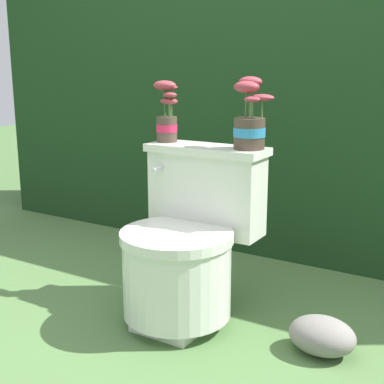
{
  "coord_description": "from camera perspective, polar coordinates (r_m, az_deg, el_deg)",
  "views": [
    {
      "loc": [
        1.1,
        -1.61,
        0.96
      ],
      "look_at": [
        0.08,
        0.07,
        0.5
      ],
      "focal_mm": 50.0,
      "sensor_mm": 36.0,
      "label": 1
    }
  ],
  "objects": [
    {
      "name": "ground_plane",
      "position": [
        2.17,
        -2.93,
        -12.95
      ],
      "size": [
        12.0,
        12.0,
        0.0
      ],
      "primitive_type": "plane",
      "color": "#4C703D"
    },
    {
      "name": "hedge_backdrop",
      "position": [
        2.98,
        9.6,
        9.35
      ],
      "size": [
        3.45,
        0.7,
        1.53
      ],
      "color": "#193819",
      "rests_on": "ground"
    },
    {
      "name": "toilet",
      "position": [
        2.05,
        -0.63,
        -5.98
      ],
      "size": [
        0.48,
        0.52,
        0.66
      ],
      "color": "silver",
      "rests_on": "ground"
    },
    {
      "name": "potted_plant_left",
      "position": [
        2.18,
        -2.71,
        8.11
      ],
      "size": [
        0.11,
        0.09,
        0.25
      ],
      "color": "#47382D",
      "rests_on": "toilet"
    },
    {
      "name": "potted_plant_midleft",
      "position": [
        2.0,
        6.19,
        7.55
      ],
      "size": [
        0.16,
        0.14,
        0.26
      ],
      "color": "#47382D",
      "rests_on": "toilet"
    },
    {
      "name": "garden_stone",
      "position": [
        1.94,
        13.7,
        -14.66
      ],
      "size": [
        0.23,
        0.18,
        0.13
      ],
      "color": "gray",
      "rests_on": "ground"
    }
  ]
}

